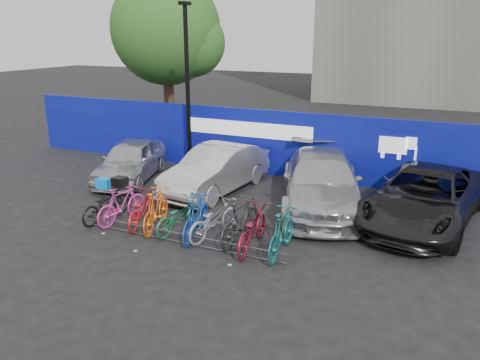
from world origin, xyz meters
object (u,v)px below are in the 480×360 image
Objects in this scene: bike_2 at (142,209)px; bike_rack at (181,238)px; bike_6 at (214,219)px; bike_8 at (252,229)px; car_3 at (424,197)px; bike_4 at (179,216)px; bike_5 at (196,217)px; car_0 at (131,160)px; bike_0 at (106,204)px; bike_1 at (122,204)px; car_2 at (321,181)px; car_1 at (216,170)px; bike_3 at (156,210)px; tree at (171,32)px; lamppost at (187,84)px; bike_9 at (282,232)px; bike_7 at (240,221)px.

bike_rack is at bearing 145.23° from bike_2.
bike_8 is at bearing -176.18° from bike_6.
car_3 is (5.41, 3.94, 0.60)m from bike_rack.
bike_5 is at bearing 179.65° from bike_4.
bike_8 reaches higher than bike_rack.
bike_4 is (4.01, -3.31, -0.26)m from car_0.
car_3 is 3.03× the size of bike_0.
bike_4 is at bearing -167.52° from bike_1.
car_2 is at bearing -15.52° from car_0.
car_1 is 0.84× the size of car_3.
bike_3 is (0.54, -0.10, 0.09)m from bike_2.
bike_0 is 3.32m from bike_6.
car_2 is at bearing 7.76° from car_1.
bike_8 is (8.49, -10.15, -4.54)m from tree.
lamppost reaches higher than bike_5.
bike_6 is 0.94× the size of bike_8.
bike_9 is at bearing -170.99° from bike_1.
car_1 is at bearing -104.53° from bike_3.
car_0 is at bearing -18.56° from bike_6.
bike_7 is at bearing 168.27° from bike_2.
bike_6 is at bearing -14.34° from bike_8.
car_2 is 3.08× the size of bike_0.
bike_0 is at bearing -163.38° from car_2.
car_2 is 4.23m from bike_5.
bike_9 is (5.69, -5.49, -2.70)m from lamppost.
bike_9 is (1.92, -0.21, 0.08)m from bike_6.
car_2 reaches higher than bike_4.
bike_1 is 2.39m from bike_5.
lamppost is at bearing -67.48° from bike_5.
tree reaches higher than car_0.
bike_0 is 4.47m from bike_8.
bike_2 reaches higher than bike_4.
car_2 is 3.24× the size of bike_4.
bike_0 is 0.96× the size of bike_3.
bike_rack is at bearing 61.91° from bike_5.
bike_3 is at bearing -142.22° from car_3.
bike_4 is (0.65, 0.10, -0.11)m from bike_3.
bike_3 is at bearing 156.33° from bike_2.
bike_2 reaches higher than bike_rack.
car_1 is at bearing -67.66° from bike_4.
bike_4 is (-2.91, -3.41, -0.36)m from car_2.
tree is 12.15m from car_2.
lamppost reaches higher than car_0.
car_1 is 0.82× the size of car_2.
car_1 is 4.98m from bike_9.
car_1 reaches higher than bike_4.
car_0 reaches higher than bike_8.
car_1 is at bearing -55.73° from bike_8.
bike_1 reaches higher than bike_6.
bike_8 is (0.40, -0.21, -0.05)m from bike_7.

